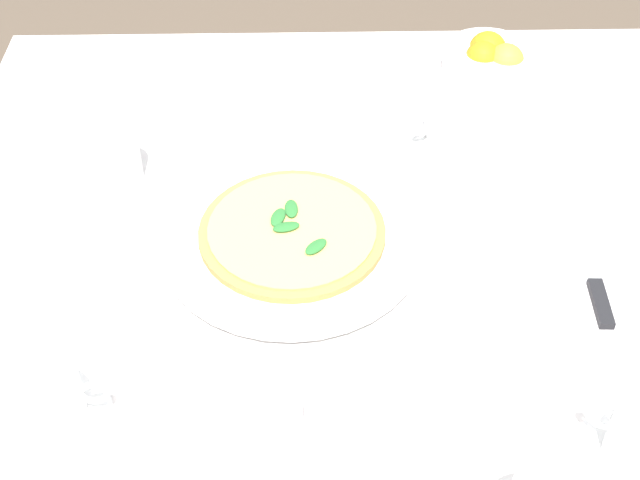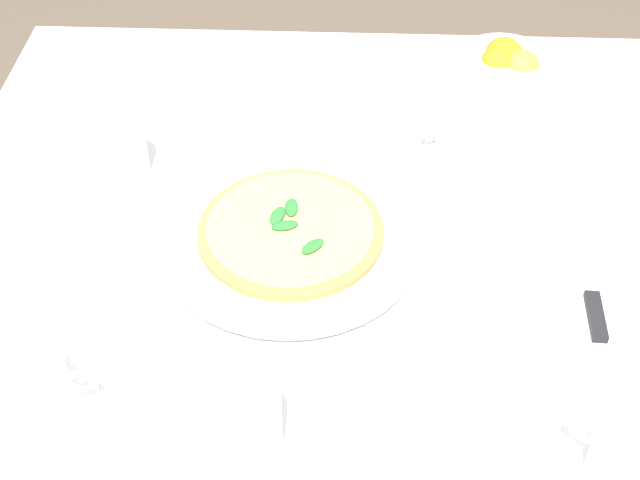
# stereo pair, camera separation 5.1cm
# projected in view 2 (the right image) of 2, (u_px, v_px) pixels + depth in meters

# --- Properties ---
(dining_table) EXTENTS (1.15, 1.15, 0.76)m
(dining_table) POSITION_uv_depth(u_px,v_px,m) (345.00, 323.00, 1.23)
(dining_table) COLOR white
(dining_table) RESTS_ON ground_plane
(pizza_plate) EXTENTS (0.35, 0.35, 0.02)m
(pizza_plate) POSITION_uv_depth(u_px,v_px,m) (293.00, 238.00, 1.15)
(pizza_plate) COLOR white
(pizza_plate) RESTS_ON dining_table
(pizza) EXTENTS (0.25, 0.25, 0.02)m
(pizza) POSITION_uv_depth(u_px,v_px,m) (293.00, 230.00, 1.14)
(pizza) COLOR #C68E47
(pizza) RESTS_ON pizza_plate
(coffee_cup_right_edge) EXTENTS (0.13, 0.13, 0.06)m
(coffee_cup_right_edge) POSITION_uv_depth(u_px,v_px,m) (39.00, 387.00, 0.96)
(coffee_cup_right_edge) COLOR white
(coffee_cup_right_edge) RESTS_ON dining_table
(coffee_cup_back_corner) EXTENTS (0.13, 0.13, 0.06)m
(coffee_cup_back_corner) POSITION_uv_depth(u_px,v_px,m) (460.00, 125.00, 1.31)
(coffee_cup_back_corner) COLOR white
(coffee_cup_back_corner) RESTS_ON dining_table
(coffee_cup_far_right) EXTENTS (0.13, 0.13, 0.06)m
(coffee_cup_far_right) POSITION_uv_depth(u_px,v_px,m) (628.00, 462.00, 0.89)
(coffee_cup_far_right) COLOR white
(coffee_cup_far_right) RESTS_ON dining_table
(water_glass_near_left) EXTENTS (0.07, 0.07, 0.11)m
(water_glass_near_left) POSITION_uv_depth(u_px,v_px,m) (249.00, 422.00, 0.90)
(water_glass_near_left) COLOR white
(water_glass_near_left) RESTS_ON dining_table
(water_glass_center_back) EXTENTS (0.07, 0.07, 0.10)m
(water_glass_center_back) POSITION_uv_depth(u_px,v_px,m) (125.00, 147.00, 1.24)
(water_glass_center_back) COLOR white
(water_glass_center_back) RESTS_ON dining_table
(napkin_folded) EXTENTS (0.22, 0.14, 0.02)m
(napkin_folded) POSITION_uv_depth(u_px,v_px,m) (590.00, 296.00, 1.08)
(napkin_folded) COLOR silver
(napkin_folded) RESTS_ON dining_table
(dinner_knife) EXTENTS (0.20, 0.03, 0.01)m
(dinner_knife) POSITION_uv_depth(u_px,v_px,m) (592.00, 286.00, 1.07)
(dinner_knife) COLOR silver
(dinner_knife) RESTS_ON napkin_folded
(citrus_bowl) EXTENTS (0.15, 0.15, 0.07)m
(citrus_bowl) POSITION_uv_depth(u_px,v_px,m) (506.00, 66.00, 1.43)
(citrus_bowl) COLOR white
(citrus_bowl) RESTS_ON dining_table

